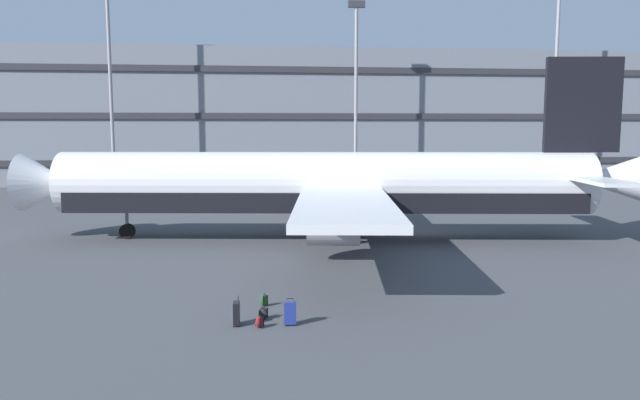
# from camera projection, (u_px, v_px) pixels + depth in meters

# --- Properties ---
(ground_plane) EXTENTS (600.00, 600.00, 0.00)m
(ground_plane) POSITION_uv_depth(u_px,v_px,m) (413.00, 234.00, 37.64)
(ground_plane) COLOR #424449
(terminal_structure) EXTENTS (168.10, 20.12, 15.76)m
(terminal_structure) POSITION_uv_depth(u_px,v_px,m) (328.00, 118.00, 79.76)
(terminal_structure) COLOR slate
(terminal_structure) RESTS_ON ground_plane
(airliner) EXTENTS (37.05, 30.03, 10.63)m
(airliner) POSITION_uv_depth(u_px,v_px,m) (331.00, 186.00, 35.62)
(airliner) COLOR silver
(airliner) RESTS_ON ground_plane
(light_mast_left) EXTENTS (1.80, 0.50, 22.97)m
(light_mast_left) POSITION_uv_depth(u_px,v_px,m) (110.00, 62.00, 61.66)
(light_mast_left) COLOR gray
(light_mast_left) RESTS_ON ground_plane
(light_mast_center_left) EXTENTS (1.80, 0.50, 19.87)m
(light_mast_center_left) POSITION_uv_depth(u_px,v_px,m) (356.00, 80.00, 64.65)
(light_mast_center_left) COLOR gray
(light_mast_center_left) RESTS_ON ground_plane
(light_mast_center_right) EXTENTS (1.80, 0.50, 25.56)m
(light_mast_center_right) POSITION_uv_depth(u_px,v_px,m) (556.00, 55.00, 66.75)
(light_mast_center_right) COLOR gray
(light_mast_center_right) RESTS_ON ground_plane
(suitcase_laid_flat) EXTENTS (0.41, 0.23, 0.96)m
(suitcase_laid_flat) POSITION_uv_depth(u_px,v_px,m) (290.00, 313.00, 20.32)
(suitcase_laid_flat) COLOR navy
(suitcase_laid_flat) RESTS_ON ground_plane
(suitcase_teal) EXTENTS (0.23, 0.47, 1.00)m
(suitcase_teal) POSITION_uv_depth(u_px,v_px,m) (237.00, 313.00, 20.31)
(suitcase_teal) COLOR black
(suitcase_teal) RESTS_ON ground_plane
(backpack_upright) EXTENTS (0.37, 0.35, 0.51)m
(backpack_upright) POSITION_uv_depth(u_px,v_px,m) (264.00, 300.00, 22.53)
(backpack_upright) COLOR #264C26
(backpack_upright) RESTS_ON ground_plane
(backpack_purple) EXTENTS (0.37, 0.40, 0.46)m
(backpack_purple) POSITION_uv_depth(u_px,v_px,m) (259.00, 322.00, 20.11)
(backpack_purple) COLOR maroon
(backpack_purple) RESTS_ON ground_plane
(backpack_large) EXTENTS (0.44, 0.41, 0.48)m
(backpack_large) POSITION_uv_depth(u_px,v_px,m) (263.00, 313.00, 21.03)
(backpack_large) COLOR black
(backpack_large) RESTS_ON ground_plane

